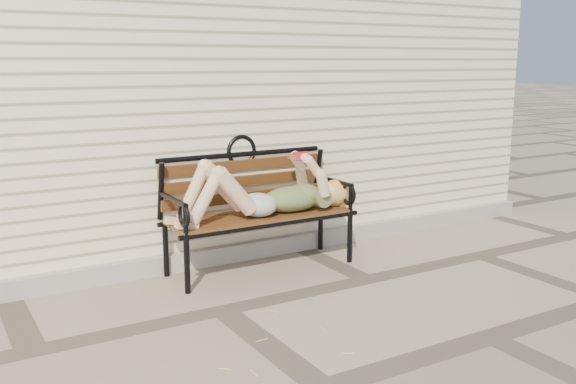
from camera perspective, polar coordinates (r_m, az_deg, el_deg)
ground at (r=4.53m, az=-5.79°, el=-10.43°), size 80.00×80.00×0.00m
house_wall at (r=7.05m, az=-16.55°, el=9.52°), size 8.00×4.00×3.00m
foundation_strip at (r=5.36m, az=-10.22°, el=-6.22°), size 8.00×0.10×0.15m
garden_bench at (r=5.30m, az=-3.00°, el=-0.25°), size 1.68×0.67×1.09m
reading_woman at (r=5.18m, az=-2.18°, el=-0.10°), size 1.58×0.36×0.50m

